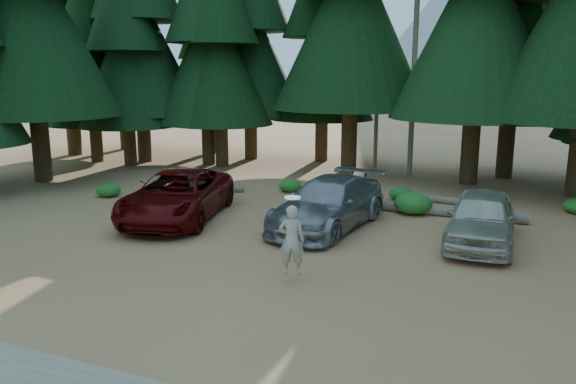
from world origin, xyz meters
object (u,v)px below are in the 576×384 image
at_px(silver_minivan_center, 329,203).
at_px(log_right, 443,211).
at_px(frisbee_player, 292,240).
at_px(silver_minivan_right, 481,218).
at_px(log_mid, 435,199).
at_px(log_left, 194,189).
at_px(red_pickup, 177,195).

bearing_deg(silver_minivan_center, log_right, 49.31).
relative_size(silver_minivan_center, frisbee_player, 2.91).
height_order(silver_minivan_right, log_mid, silver_minivan_right).
xyz_separation_m(silver_minivan_center, log_left, (-6.56, 2.85, -0.62)).
relative_size(silver_minivan_right, log_mid, 1.39).
bearing_deg(log_right, frisbee_player, -106.64).
xyz_separation_m(silver_minivan_center, log_mid, (2.56, 4.69, -0.63)).
relative_size(frisbee_player, log_left, 0.46).
distance_m(log_left, log_right, 9.63).
distance_m(silver_minivan_right, log_right, 3.13).
bearing_deg(silver_minivan_center, log_left, 163.82).
bearing_deg(silver_minivan_right, silver_minivan_center, 179.64).
height_order(silver_minivan_right, frisbee_player, frisbee_player).
relative_size(red_pickup, silver_minivan_right, 1.28).
xyz_separation_m(silver_minivan_right, log_left, (-11.00, 2.84, -0.61)).
bearing_deg(log_left, silver_minivan_right, -36.37).
distance_m(silver_minivan_right, log_mid, 5.08).
distance_m(frisbee_player, log_mid, 9.59).
xyz_separation_m(silver_minivan_center, log_right, (3.07, 2.77, -0.59)).
height_order(red_pickup, log_mid, red_pickup).
xyz_separation_m(frisbee_player, log_mid, (1.87, 9.37, -0.89)).
bearing_deg(red_pickup, frisbee_player, -48.29).
bearing_deg(red_pickup, log_mid, 22.95).
distance_m(log_left, log_mid, 9.31).
distance_m(silver_minivan_center, log_right, 4.17).
bearing_deg(silver_minivan_right, log_right, 115.95).
distance_m(red_pickup, silver_minivan_right, 9.35).
bearing_deg(silver_minivan_right, red_pickup, -174.92).
xyz_separation_m(silver_minivan_right, frisbee_player, (-3.75, -4.69, 0.27)).
bearing_deg(red_pickup, log_left, 100.40).
distance_m(red_pickup, log_left, 4.17).
xyz_separation_m(silver_minivan_center, frisbee_player, (0.69, -4.68, 0.26)).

